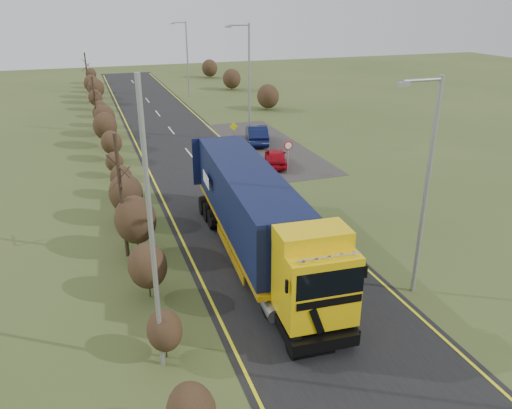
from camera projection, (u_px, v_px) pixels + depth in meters
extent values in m
plane|color=#3D4C20|center=(284.00, 273.00, 22.60)|extent=(160.00, 160.00, 0.00)
cube|color=black|center=(223.00, 196.00, 31.32)|extent=(8.00, 120.00, 0.02)
cube|color=#2F2C29|center=(265.00, 146.00, 42.03)|extent=(6.00, 18.00, 0.02)
cube|color=yellow|center=(165.00, 203.00, 30.18)|extent=(0.12, 116.00, 0.01)
cube|color=yellow|center=(278.00, 189.00, 32.45)|extent=(0.12, 116.00, 0.01)
cube|color=silver|center=(323.00, 322.00, 19.10)|extent=(0.12, 3.00, 0.01)
cube|color=silver|center=(255.00, 236.00, 26.08)|extent=(0.12, 3.00, 0.01)
cube|color=silver|center=(215.00, 186.00, 33.06)|extent=(0.12, 3.00, 0.01)
cube|color=silver|center=(189.00, 153.00, 40.04)|extent=(0.12, 3.00, 0.01)
cube|color=silver|center=(171.00, 130.00, 47.02)|extent=(0.12, 3.00, 0.01)
cube|color=silver|center=(158.00, 113.00, 53.99)|extent=(0.12, 3.00, 0.01)
cube|color=silver|center=(147.00, 100.00, 60.97)|extent=(0.12, 3.00, 0.01)
cube|color=silver|center=(139.00, 90.00, 67.95)|extent=(0.12, 3.00, 0.01)
cube|color=silver|center=(132.00, 81.00, 74.93)|extent=(0.12, 3.00, 0.01)
ellipsoid|color=#302015|center=(165.00, 330.00, 16.84)|extent=(1.21, 1.57, 1.39)
ellipsoid|color=#302015|center=(148.00, 266.00, 20.20)|extent=(1.58, 2.06, 1.82)
ellipsoid|color=#302015|center=(135.00, 219.00, 23.56)|extent=(1.96, 2.55, 2.25)
ellipsoid|color=#302015|center=(126.00, 193.00, 27.08)|extent=(1.83, 2.38, 2.10)
ellipsoid|color=#302015|center=(121.00, 178.00, 30.76)|extent=(1.37, 1.78, 1.57)
ellipsoid|color=#302015|center=(114.00, 162.00, 34.28)|extent=(1.20, 1.56, 1.38)
ellipsoid|color=#302015|center=(111.00, 142.00, 37.68)|extent=(1.55, 2.02, 1.78)
ellipsoid|color=#302015|center=(105.00, 126.00, 40.98)|extent=(1.95, 2.53, 2.24)
ellipsoid|color=#302015|center=(104.00, 117.00, 44.56)|extent=(1.85, 2.41, 2.13)
ellipsoid|color=#302015|center=(100.00, 113.00, 48.15)|extent=(1.40, 1.81, 1.61)
ellipsoid|color=#302015|center=(100.00, 107.00, 51.78)|extent=(1.19, 1.55, 1.37)
ellipsoid|color=#302015|center=(95.00, 97.00, 55.07)|extent=(1.52, 1.97, 1.75)
ellipsoid|color=#302015|center=(96.00, 88.00, 58.51)|extent=(1.93, 2.51, 2.22)
ellipsoid|color=#302015|center=(92.00, 84.00, 61.92)|extent=(1.88, 2.44, 2.16)
ellipsoid|color=#302015|center=(93.00, 82.00, 65.67)|extent=(1.43, 1.85, 1.64)
ellipsoid|color=#302015|center=(90.00, 80.00, 69.13)|extent=(1.19, 1.55, 1.37)
ellipsoid|color=#302015|center=(91.00, 74.00, 72.64)|extent=(1.49, 1.93, 1.71)
cylinder|color=#312418|center=(122.00, 198.00, 22.95)|extent=(0.18, 0.18, 6.05)
cylinder|color=#312418|center=(95.00, 104.00, 45.82)|extent=(0.18, 0.18, 5.06)
cylinder|color=#312418|center=(87.00, 73.00, 64.99)|extent=(0.18, 0.18, 5.15)
cube|color=black|center=(303.00, 308.00, 18.78)|extent=(2.73, 4.80, 0.45)
cube|color=yellow|center=(315.00, 282.00, 17.35)|extent=(2.67, 2.39, 2.63)
cube|color=black|center=(326.00, 343.00, 17.12)|extent=(2.53, 0.29, 0.56)
cube|color=black|center=(317.00, 322.00, 16.55)|extent=(0.61, 0.06, 1.09)
cube|color=black|center=(340.00, 317.00, 16.81)|extent=(0.61, 0.06, 1.09)
cube|color=black|center=(330.00, 284.00, 16.19)|extent=(2.37, 0.22, 0.96)
cube|color=black|center=(330.00, 303.00, 16.43)|extent=(2.32, 0.19, 0.28)
cube|color=yellow|center=(313.00, 236.00, 17.05)|extent=(2.62, 1.58, 0.57)
cylinder|color=silver|center=(329.00, 257.00, 16.06)|extent=(2.22, 0.21, 0.06)
cube|color=black|center=(287.00, 286.00, 15.93)|extent=(0.09, 0.13, 0.45)
cube|color=black|center=(366.00, 271.00, 16.81)|extent=(0.09, 0.13, 0.45)
cylinder|color=gray|center=(270.00, 307.00, 18.76)|extent=(0.65, 1.35, 0.57)
cylinder|color=gray|center=(326.00, 296.00, 19.47)|extent=(0.65, 1.35, 0.57)
cube|color=#C38F0D|center=(248.00, 226.00, 24.30)|extent=(3.38, 12.87, 0.24)
cube|color=black|center=(247.00, 197.00, 23.73)|extent=(3.34, 12.47, 2.78)
cube|color=#0E153C|center=(214.00, 161.00, 29.12)|extent=(2.50, 0.23, 2.78)
cube|color=#0E153C|center=(300.00, 255.00, 18.34)|extent=(2.50, 0.23, 2.78)
cube|color=black|center=(226.00, 208.00, 27.88)|extent=(2.57, 3.79, 0.35)
cube|color=#C38F0D|center=(229.00, 252.00, 23.31)|extent=(0.43, 5.55, 0.45)
cube|color=#C38F0D|center=(278.00, 244.00, 24.06)|extent=(0.43, 5.55, 0.45)
cylinder|color=black|center=(294.00, 344.00, 17.12)|extent=(0.39, 1.07, 1.05)
cylinder|color=black|center=(348.00, 331.00, 17.76)|extent=(0.39, 1.07, 1.05)
cylinder|color=black|center=(268.00, 304.00, 19.32)|extent=(0.39, 1.07, 1.05)
cylinder|color=black|center=(317.00, 295.00, 19.97)|extent=(0.39, 1.07, 1.05)
cylinder|color=black|center=(212.00, 219.00, 26.81)|extent=(0.39, 1.07, 1.05)
cylinder|color=black|center=(249.00, 214.00, 27.46)|extent=(0.39, 1.07, 1.05)
cylinder|color=black|center=(207.00, 212.00, 27.69)|extent=(0.39, 1.07, 1.05)
cylinder|color=black|center=(243.00, 207.00, 28.34)|extent=(0.39, 1.07, 1.05)
cylinder|color=black|center=(203.00, 206.00, 28.57)|extent=(0.39, 1.07, 1.05)
cylinder|color=black|center=(238.00, 201.00, 29.22)|extent=(0.39, 1.07, 1.05)
imported|color=#A90814|center=(276.00, 157.00, 36.85)|extent=(2.70, 4.16, 1.32)
imported|color=#090F32|center=(257.00, 134.00, 42.59)|extent=(2.78, 5.02, 1.57)
cylinder|color=#929497|center=(426.00, 192.00, 19.50)|extent=(0.18, 0.18, 8.98)
cylinder|color=#929497|center=(423.00, 80.00, 17.60)|extent=(1.60, 0.12, 0.12)
cube|color=#929497|center=(403.00, 84.00, 17.40)|extent=(0.45, 0.18, 0.14)
cylinder|color=#929497|center=(249.00, 84.00, 41.76)|extent=(0.18, 0.18, 9.73)
cylinder|color=#929497|center=(239.00, 25.00, 39.71)|extent=(1.73, 0.12, 0.12)
cube|color=#929497|center=(228.00, 27.00, 39.48)|extent=(0.49, 0.19, 0.15)
cylinder|color=#929497|center=(188.00, 60.00, 61.88)|extent=(0.18, 0.18, 9.03)
cylinder|color=#929497|center=(179.00, 23.00, 59.97)|extent=(1.61, 0.12, 0.12)
cube|color=#929497|center=(173.00, 24.00, 59.76)|extent=(0.45, 0.18, 0.14)
cylinder|color=#929497|center=(152.00, 236.00, 15.10)|extent=(0.16, 0.16, 9.68)
cylinder|color=#929497|center=(288.00, 159.00, 35.27)|extent=(0.08, 0.08, 2.00)
cylinder|color=red|center=(288.00, 146.00, 34.86)|extent=(0.64, 0.04, 0.64)
cylinder|color=white|center=(288.00, 146.00, 34.84)|extent=(0.48, 0.02, 0.48)
cylinder|color=#929497|center=(234.00, 136.00, 42.37)|extent=(0.08, 0.08, 1.44)
cube|color=#CEC70B|center=(234.00, 127.00, 42.02)|extent=(0.73, 0.04, 0.73)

